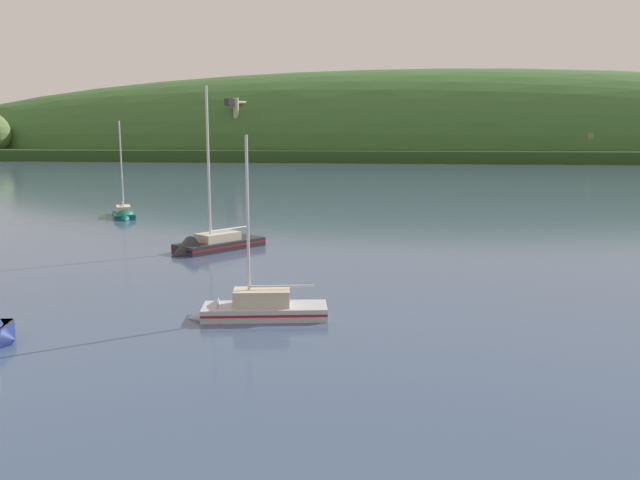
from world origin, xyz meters
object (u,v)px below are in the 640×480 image
(sailboat_near_mooring, at_px, (210,248))
(sailboat_midwater_white, at_px, (251,314))
(sailboat_far_left, at_px, (124,216))
(dockside_crane, at_px, (238,129))

(sailboat_near_mooring, bearing_deg, sailboat_midwater_white, 59.12)
(sailboat_near_mooring, xyz_separation_m, sailboat_far_left, (-15.79, 14.94, -0.01))
(sailboat_far_left, bearing_deg, sailboat_midwater_white, 5.30)
(dockside_crane, bearing_deg, sailboat_midwater_white, -126.73)
(dockside_crane, distance_m, sailboat_far_left, 152.48)
(sailboat_midwater_white, distance_m, sailboat_far_left, 38.69)
(sailboat_near_mooring, distance_m, sailboat_midwater_white, 17.38)
(sailboat_near_mooring, height_order, sailboat_far_left, sailboat_near_mooring)
(dockside_crane, distance_m, sailboat_near_mooring, 171.64)
(dockside_crane, relative_size, sailboat_far_left, 1.97)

